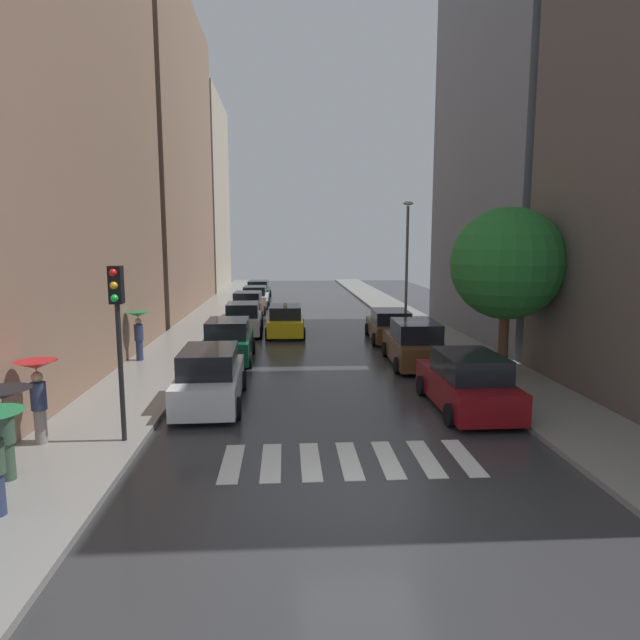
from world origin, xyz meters
name	(u,v)px	position (x,y,z in m)	size (l,w,h in m)	color
ground_plane	(308,321)	(0.00, 24.00, -0.02)	(28.00, 72.00, 0.04)	#323235
sidewalk_left	(205,321)	(-6.50, 24.00, 0.07)	(3.00, 72.00, 0.15)	gray
sidewalk_right	(409,319)	(6.50, 24.00, 0.07)	(3.00, 72.00, 0.15)	gray
crosswalk_stripes	(349,460)	(0.00, 1.95, 0.01)	(5.85, 2.20, 0.01)	silver
building_left_near	(3,95)	(-11.00, 10.09, 9.99)	(6.00, 19.08, 19.98)	#8C6B56
building_left_mid	(151,157)	(-11.00, 30.72, 11.04)	(6.00, 19.85, 22.08)	#8C6B56
building_left_far	(194,196)	(-11.00, 48.83, 9.81)	(6.00, 14.08, 19.61)	#B2A38C
building_right_mid	(527,129)	(11.00, 18.10, 10.71)	(6.00, 13.38, 21.42)	slate
parked_car_left_nearest	(210,378)	(-3.79, 6.53, 0.84)	(2.13, 4.73, 1.80)	silver
parked_car_left_second	(228,342)	(-3.87, 12.66, 0.83)	(2.14, 4.23, 1.80)	#0C4C2D
parked_car_left_third	(243,320)	(-3.76, 19.34, 0.81)	(2.17, 4.19, 1.75)	#B2B7BF
parked_car_left_fourth	(248,306)	(-3.91, 25.55, 0.82)	(2.23, 4.11, 1.76)	brown
parked_car_left_fifth	(255,298)	(-3.76, 31.21, 0.78)	(2.13, 4.06, 1.66)	silver
parked_car_left_sixth	(258,290)	(-3.83, 37.75, 0.77)	(2.18, 4.74, 1.63)	#0C4C2D
parked_car_right_nearest	(467,383)	(3.98, 5.55, 0.81)	(2.16, 4.63, 1.75)	maroon
parked_car_right_second	(414,344)	(3.81, 11.51, 0.85)	(2.25, 4.79, 1.82)	brown
parked_car_right_third	(390,326)	(3.87, 17.01, 0.75)	(2.30, 4.70, 1.58)	brown
taxi_midroad	(285,321)	(-1.46, 18.94, 0.76)	(2.09, 4.38, 1.81)	yellow
pedestrian_foreground	(138,326)	(-7.49, 12.41, 1.59)	(0.96, 0.96, 2.02)	navy
pedestrian_near_tree	(37,385)	(-7.40, 3.11, 1.62)	(0.97, 0.97, 2.05)	gray
pedestrian_by_kerb	(4,412)	(-7.17, 1.08, 1.60)	(1.12, 1.12, 1.92)	#38513D
street_tree_right	(507,264)	(6.55, 9.16, 4.22)	(4.05, 4.05, 6.11)	#513823
traffic_light_left_corner	(117,315)	(-5.45, 3.17, 3.29)	(0.30, 0.42, 4.30)	black
lamp_post_right	(407,255)	(5.55, 20.91, 4.25)	(0.60, 0.28, 7.14)	#595B60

